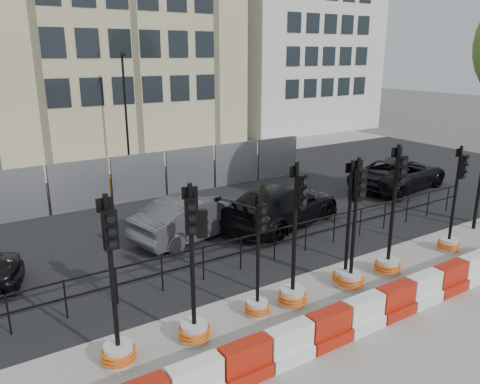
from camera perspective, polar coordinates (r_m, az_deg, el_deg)
ground at (r=13.36m, az=7.32°, el=-10.08°), size 120.00×120.00×0.00m
sidewalk_near at (r=11.53m, az=17.24°, el=-15.32°), size 40.00×6.00×0.02m
road at (r=18.82m, az=-6.43°, el=-1.97°), size 40.00×14.00×0.03m
sidewalk_far at (r=26.91m, az=-15.02°, el=3.21°), size 40.00×4.00×0.02m
building_cream at (r=32.70m, az=-16.23°, el=21.27°), size 15.00×10.06×18.00m
building_white at (r=39.79m, az=6.29°, el=19.39°), size 12.00×9.06×16.00m
kerb_railing at (r=13.92m, az=4.25°, el=-5.74°), size 18.00×0.04×1.00m
heras_fencing at (r=21.07m, az=-9.91°, el=1.80°), size 14.33×1.72×2.00m
lamp_post_far at (r=25.58m, az=-13.76°, el=9.94°), size 0.12×0.56×6.00m
barrier_row at (r=11.46m, az=16.62°, el=-13.41°), size 12.55×0.50×0.80m
traffic_signal_a at (r=9.84m, az=-14.76°, el=-16.13°), size 0.70×0.70×3.54m
traffic_signal_b at (r=10.18m, az=-5.59°, el=-13.70°), size 0.70×0.70×3.53m
traffic_signal_c at (r=11.16m, az=2.19°, el=-12.01°), size 0.59×0.59×3.02m
traffic_signal_d at (r=11.52m, az=6.60°, el=-9.80°), size 0.71×0.71×3.61m
traffic_signal_e at (r=12.64m, az=13.48°, el=-8.37°), size 0.69×0.69×3.53m
traffic_signal_f at (r=12.79m, az=12.91°, el=-7.62°), size 0.67×0.67×3.41m
traffic_signal_g at (r=13.68m, az=17.77°, el=-6.60°), size 0.73×0.73×3.69m
traffic_signal_h at (r=15.94m, az=24.31°, el=-4.28°), size 0.66×0.66×3.35m
car_b at (r=15.68m, az=-5.60°, el=-3.02°), size 3.51×5.09×1.45m
car_c at (r=16.79m, az=5.19°, el=-1.58°), size 4.90×6.33×1.51m
car_d at (r=22.44m, az=18.89°, el=2.15°), size 3.88×5.87×1.44m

